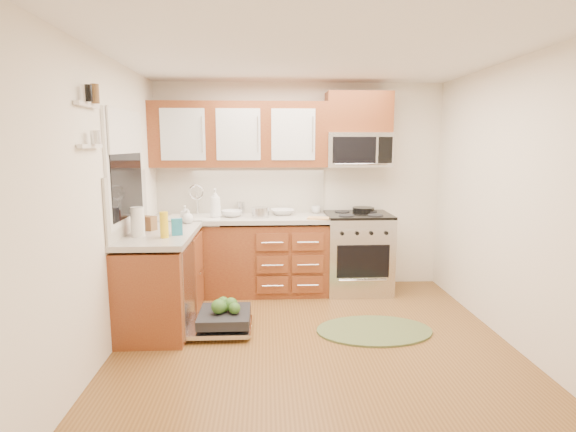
{
  "coord_description": "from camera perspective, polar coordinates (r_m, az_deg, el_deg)",
  "views": [
    {
      "loc": [
        -0.42,
        -3.79,
        1.76
      ],
      "look_at": [
        -0.19,
        0.85,
        1.02
      ],
      "focal_mm": 28.0,
      "sensor_mm": 36.0,
      "label": 1
    }
  ],
  "objects": [
    {
      "name": "cup",
      "position": [
        5.54,
        3.6,
        0.82
      ],
      "size": [
        0.15,
        0.15,
        0.09
      ],
      "primitive_type": "imported",
      "rotation": [
        0.0,
        0.0,
        -0.43
      ],
      "color": "#999999",
      "rests_on": "countertop_back"
    },
    {
      "name": "backsplash_back",
      "position": [
        5.57,
        -6.0,
        3.32
      ],
      "size": [
        2.05,
        0.02,
        0.57
      ],
      "primitive_type": "cube",
      "color": "#BCB6A8",
      "rests_on": "ground"
    },
    {
      "name": "microwave",
      "position": [
        5.46,
        8.86,
        8.3
      ],
      "size": [
        0.76,
        0.38,
        0.4
      ],
      "primitive_type": null,
      "color": "silver",
      "rests_on": "ground"
    },
    {
      "name": "window_blind",
      "position": [
        4.49,
        -19.89,
        10.04
      ],
      "size": [
        0.02,
        0.96,
        0.4
      ],
      "primitive_type": "cube",
      "color": "white",
      "rests_on": "ground"
    },
    {
      "name": "wall_front",
      "position": [
        2.15,
        8.51,
        -4.82
      ],
      "size": [
        3.5,
        0.04,
        2.5
      ],
      "primitive_type": "cube",
      "color": "white",
      "rests_on": "ground"
    },
    {
      "name": "paper_towel_roll",
      "position": [
        4.35,
        -18.55,
        -0.69
      ],
      "size": [
        0.13,
        0.13,
        0.27
      ],
      "primitive_type": "cylinder",
      "rotation": [
        0.0,
        0.0,
        -0.05
      ],
      "color": "white",
      "rests_on": "countertop_left"
    },
    {
      "name": "mustard_bottle",
      "position": [
        4.21,
        -15.46,
        -1.09
      ],
      "size": [
        0.09,
        0.09,
        0.24
      ],
      "primitive_type": "cylinder",
      "rotation": [
        0.0,
        0.0,
        0.17
      ],
      "color": "yellow",
      "rests_on": "countertop_left"
    },
    {
      "name": "base_cabinet_left",
      "position": [
        4.64,
        -15.73,
        -8.04
      ],
      "size": [
        0.6,
        1.25,
        0.85
      ],
      "primitive_type": "cube",
      "color": "maroon",
      "rests_on": "ground"
    },
    {
      "name": "wall_right",
      "position": [
        4.4,
        26.71,
        1.41
      ],
      "size": [
        0.04,
        3.5,
        2.5
      ],
      "primitive_type": "cube",
      "color": "white",
      "rests_on": "ground"
    },
    {
      "name": "soap_bottle_c",
      "position": [
        4.93,
        -12.63,
        -0.02
      ],
      "size": [
        0.16,
        0.16,
        0.16
      ],
      "primitive_type": "imported",
      "rotation": [
        0.0,
        0.0,
        -0.38
      ],
      "color": "#999999",
      "rests_on": "countertop_left"
    },
    {
      "name": "bowl_b",
      "position": [
        5.3,
        -7.15,
        0.32
      ],
      "size": [
        0.26,
        0.26,
        0.08
      ],
      "primitive_type": "imported",
      "rotation": [
        0.0,
        0.0,
        -0.07
      ],
      "color": "#999999",
      "rests_on": "countertop_back"
    },
    {
      "name": "skillet",
      "position": [
        5.59,
        9.54,
        0.84
      ],
      "size": [
        0.34,
        0.34,
        0.05
      ],
      "primitive_type": "cylinder",
      "rotation": [
        0.0,
        0.0,
        -0.34
      ],
      "color": "black",
      "rests_on": "range"
    },
    {
      "name": "sink",
      "position": [
        5.37,
        -11.72,
        -1.46
      ],
      "size": [
        0.62,
        0.5,
        0.26
      ],
      "primitive_type": null,
      "color": "white",
      "rests_on": "ground"
    },
    {
      "name": "wooden_box",
      "position": [
        4.64,
        -17.32,
        -0.88
      ],
      "size": [
        0.17,
        0.15,
        0.14
      ],
      "primitive_type": "cube",
      "rotation": [
        0.0,
        0.0,
        -0.43
      ],
      "color": "brown",
      "rests_on": "countertop_left"
    },
    {
      "name": "rug",
      "position": [
        4.49,
        10.88,
        -14.08
      ],
      "size": [
        1.21,
        0.9,
        0.02
      ],
      "primitive_type": null,
      "rotation": [
        0.0,
        0.0,
        0.17
      ],
      "color": "#516037",
      "rests_on": "ground"
    },
    {
      "name": "stock_pot",
      "position": [
        5.2,
        -3.52,
        0.46
      ],
      "size": [
        0.26,
        0.26,
        0.12
      ],
      "primitive_type": "cylinder",
      "rotation": [
        0.0,
        0.0,
        -0.34
      ],
      "color": "silver",
      "rests_on": "countertop_back"
    },
    {
      "name": "range",
      "position": [
        5.49,
        8.8,
        -4.6
      ],
      "size": [
        0.76,
        0.64,
        0.95
      ],
      "primitive_type": null,
      "color": "silver",
      "rests_on": "ground"
    },
    {
      "name": "soap_bottle_a",
      "position": [
        5.23,
        -9.21,
        1.6
      ],
      "size": [
        0.13,
        0.13,
        0.34
      ],
      "primitive_type": "imported",
      "rotation": [
        0.0,
        0.0,
        -0.02
      ],
      "color": "#999999",
      "rests_on": "countertop_back"
    },
    {
      "name": "canister",
      "position": [
        5.51,
        -6.02,
        1.03
      ],
      "size": [
        0.11,
        0.11,
        0.15
      ],
      "primitive_type": "cylinder",
      "rotation": [
        0.0,
        0.0,
        0.28
      ],
      "color": "silver",
      "rests_on": "countertop_back"
    },
    {
      "name": "cutting_board",
      "position": [
        5.12,
        3.91,
        -0.27
      ],
      "size": [
        0.28,
        0.22,
        0.02
      ],
      "primitive_type": "cube",
      "rotation": [
        0.0,
        0.0,
        -0.25
      ],
      "color": "tan",
      "rests_on": "countertop_back"
    },
    {
      "name": "cabinet_over_mw",
      "position": [
        5.49,
        8.92,
        12.85
      ],
      "size": [
        0.76,
        0.35,
        0.47
      ],
      "primitive_type": "cube",
      "color": "maroon",
      "rests_on": "ground"
    },
    {
      "name": "bowl_a",
      "position": [
        5.41,
        -0.72,
        0.52
      ],
      "size": [
        0.31,
        0.31,
        0.07
      ],
      "primitive_type": "imported",
      "rotation": [
        0.0,
        0.0,
        0.14
      ],
      "color": "#999999",
      "rests_on": "countertop_back"
    },
    {
      "name": "wall_back",
      "position": [
        5.58,
        1.47,
        3.8
      ],
      "size": [
        3.5,
        0.04,
        2.5
      ],
      "primitive_type": "cube",
      "color": "white",
      "rests_on": "ground"
    },
    {
      "name": "wall_left",
      "position": [
        4.05,
        -22.0,
        1.14
      ],
      "size": [
        0.04,
        3.5,
        2.5
      ],
      "primitive_type": "cube",
      "color": "white",
      "rests_on": "ground"
    },
    {
      "name": "red_bottle",
      "position": [
        4.44,
        -18.5,
        -0.74
      ],
      "size": [
        0.07,
        0.07,
        0.23
      ],
      "primitive_type": "cylinder",
      "rotation": [
        0.0,
        0.0,
        -0.05
      ],
      "color": "red",
      "rests_on": "countertop_left"
    },
    {
      "name": "countertop_left",
      "position": [
        4.52,
        -15.86,
        -2.28
      ],
      "size": [
        0.64,
        1.27,
        0.05
      ],
      "primitive_type": "cube",
      "color": "#B4AEA4",
      "rests_on": "base_cabinet_left"
    },
    {
      "name": "countertop_back",
      "position": [
        5.31,
        -6.12,
        -0.33
      ],
      "size": [
        2.07,
        0.64,
        0.05
      ],
      "primitive_type": "cube",
      "color": "#B4AEA4",
      "rests_on": "base_cabinet_back"
    },
    {
      "name": "upper_cabinets",
      "position": [
        5.38,
        -6.21,
        10.21
      ],
      "size": [
        2.05,
        0.35,
        0.75
      ],
      "primitive_type": null,
      "color": "maroon",
      "rests_on": "ground"
    },
    {
      "name": "soap_bottle_b",
      "position": [
        4.98,
        -12.94,
        0.24
      ],
      "size": [
        0.09,
        0.09,
        0.19
      ],
      "primitive_type": "imported",
      "rotation": [
        0.0,
        0.0,
        -0.07
      ],
      "color": "#999999",
      "rests_on": "countertop_left"
    },
    {
      "name": "shelf_lower",
      "position": [
        3.68,
        -23.8,
        8.12
      ],
      "size": [
        0.04,
        0.4,
        0.03
      ],
      "primitive_type": "cube",
      "color": "white",
      "rests_on": "ground"
    },
    {
      "name": "shelf_upper",
      "position": [
        3.69,
        -24.1,
        12.77
      ],
      "size": [
        0.04,
        0.4,
        0.03
      ],
      "primitive_type": "cube",
      "color": "white",
      "rests_on": "ground"
    },
    {
      "name": "backsplash_left",
      "position": [
        4.55,
        -19.65,
        1.56
      ],
      "size": [
        0.02,
        1.25,
        0.57
      ],
      "primitive_type": "cube",
      "color": "#BCB6A8",
      "rests_on": "ground"
    },
    {
      "name": "window",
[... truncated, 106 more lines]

